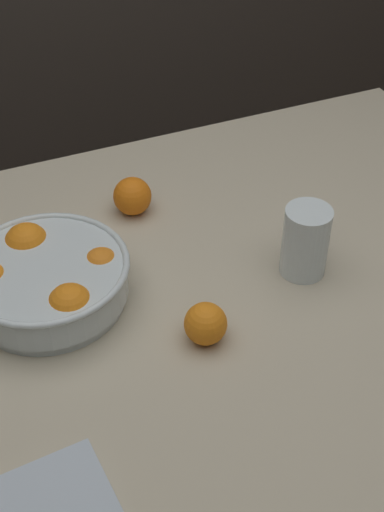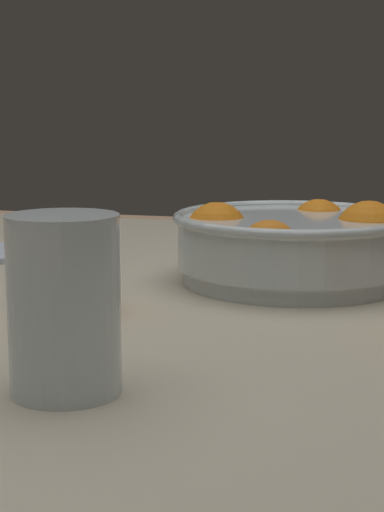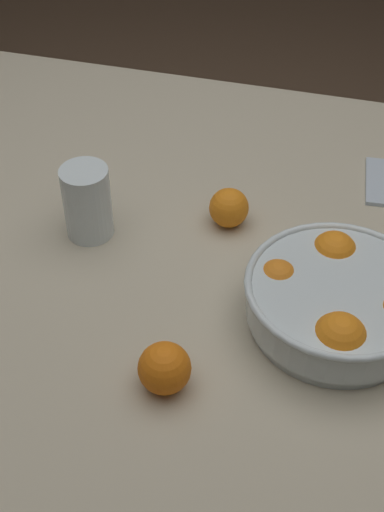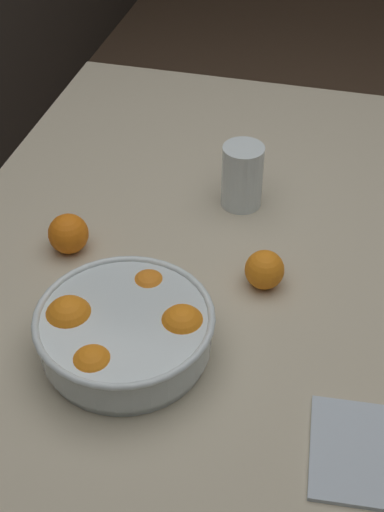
# 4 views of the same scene
# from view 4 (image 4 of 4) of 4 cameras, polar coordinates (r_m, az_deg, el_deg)

# --- Properties ---
(ground_plane) EXTENTS (12.00, 12.00, 0.00)m
(ground_plane) POSITION_cam_4_polar(r_m,az_deg,el_deg) (1.87, 2.28, -17.36)
(ground_plane) COLOR brown
(dining_table) EXTENTS (1.49, 1.12, 0.70)m
(dining_table) POSITION_cam_4_polar(r_m,az_deg,el_deg) (1.36, 3.00, -2.90)
(dining_table) COLOR #B7AD93
(dining_table) RESTS_ON ground_plane
(fruit_bowl) EXTENTS (0.29, 0.29, 0.10)m
(fruit_bowl) POSITION_cam_4_polar(r_m,az_deg,el_deg) (1.15, -5.42, -5.98)
(fruit_bowl) COLOR silver
(fruit_bowl) RESTS_ON dining_table
(juice_glass) EXTENTS (0.08, 0.08, 0.13)m
(juice_glass) POSITION_cam_4_polar(r_m,az_deg,el_deg) (1.45, 4.03, 6.19)
(juice_glass) COLOR #F4A314
(juice_glass) RESTS_ON dining_table
(orange_loose_near_bowl) EXTENTS (0.07, 0.07, 0.07)m
(orange_loose_near_bowl) POSITION_cam_4_polar(r_m,az_deg,el_deg) (1.27, 5.82, -1.10)
(orange_loose_near_bowl) COLOR orange
(orange_loose_near_bowl) RESTS_ON dining_table
(orange_loose_front) EXTENTS (0.08, 0.08, 0.08)m
(orange_loose_front) POSITION_cam_4_polar(r_m,az_deg,el_deg) (1.36, -9.86, 1.77)
(orange_loose_front) COLOR orange
(orange_loose_front) RESTS_ON dining_table
(napkin) EXTENTS (0.19, 0.16, 0.01)m
(napkin) POSITION_cam_4_polar(r_m,az_deg,el_deg) (1.09, 13.38, -15.02)
(napkin) COLOR silver
(napkin) RESTS_ON dining_table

